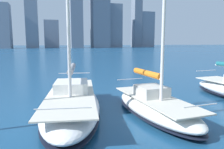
{
  "coord_description": "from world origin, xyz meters",
  "views": [
    {
      "loc": [
        3.37,
        3.62,
        3.84
      ],
      "look_at": [
        0.21,
        -7.03,
        2.2
      ],
      "focal_mm": 35.0,
      "sensor_mm": 36.0,
      "label": 1
    }
  ],
  "objects": [
    {
      "name": "sailboat_grey",
      "position": [
        2.24,
        -7.78,
        0.67
      ],
      "size": [
        4.39,
        9.68,
        11.23
      ],
      "color": "white",
      "rests_on": "ground"
    },
    {
      "name": "city_skyline",
      "position": [
        -3.35,
        -157.08,
        19.51
      ],
      "size": [
        163.38,
        24.95,
        54.08
      ],
      "color": "gray",
      "rests_on": "ground"
    },
    {
      "name": "sailboat_orange",
      "position": [
        -1.93,
        -6.35,
        0.62
      ],
      "size": [
        2.83,
        7.2,
        11.04
      ],
      "color": "white",
      "rests_on": "ground"
    }
  ]
}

